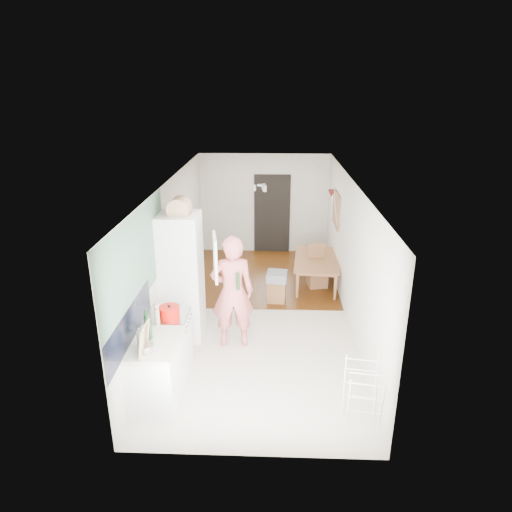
# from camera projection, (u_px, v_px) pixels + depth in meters

# --- Properties ---
(room_shell) EXTENTS (3.20, 7.00, 2.50)m
(room_shell) POSITION_uv_depth(u_px,v_px,m) (260.00, 252.00, 8.13)
(room_shell) COLOR silver
(room_shell) RESTS_ON ground
(floor) EXTENTS (3.20, 7.00, 0.01)m
(floor) POSITION_uv_depth(u_px,v_px,m) (260.00, 314.00, 8.57)
(floor) COLOR beige
(floor) RESTS_ON ground
(wood_floor_overlay) EXTENTS (3.20, 3.30, 0.01)m
(wood_floor_overlay) POSITION_uv_depth(u_px,v_px,m) (262.00, 276.00, 10.30)
(wood_floor_overlay) COLOR #5A2D0B
(wood_floor_overlay) RESTS_ON room_shell
(sage_wall_panel) EXTENTS (0.02, 3.00, 1.30)m
(sage_wall_panel) POSITION_uv_depth(u_px,v_px,m) (137.00, 260.00, 6.11)
(sage_wall_panel) COLOR slate
(sage_wall_panel) RESTS_ON room_shell
(tile_splashback) EXTENTS (0.02, 1.90, 0.50)m
(tile_splashback) POSITION_uv_depth(u_px,v_px,m) (130.00, 326.00, 5.84)
(tile_splashback) COLOR black
(tile_splashback) RESTS_ON room_shell
(doorway_recess) EXTENTS (0.90, 0.04, 2.00)m
(doorway_recess) POSITION_uv_depth(u_px,v_px,m) (272.00, 214.00, 11.47)
(doorway_recess) COLOR black
(doorway_recess) RESTS_ON room_shell
(base_cabinet) EXTENTS (0.60, 0.90, 0.86)m
(base_cabinet) POSITION_uv_depth(u_px,v_px,m) (157.00, 374.00, 6.08)
(base_cabinet) COLOR white
(base_cabinet) RESTS_ON room_shell
(worktop) EXTENTS (0.62, 0.92, 0.06)m
(worktop) POSITION_uv_depth(u_px,v_px,m) (154.00, 344.00, 5.92)
(worktop) COLOR #F1E8CF
(worktop) RESTS_ON room_shell
(range_cooker) EXTENTS (0.60, 0.60, 0.88)m
(range_cooker) POSITION_uv_depth(u_px,v_px,m) (169.00, 343.00, 6.78)
(range_cooker) COLOR white
(range_cooker) RESTS_ON room_shell
(cooker_top) EXTENTS (0.60, 0.60, 0.04)m
(cooker_top) POSITION_uv_depth(u_px,v_px,m) (167.00, 316.00, 6.62)
(cooker_top) COLOR #B4B4B6
(cooker_top) RESTS_ON room_shell
(fridge_housing) EXTENTS (0.66, 0.66, 2.15)m
(fridge_housing) POSITION_uv_depth(u_px,v_px,m) (182.00, 277.00, 7.51)
(fridge_housing) COLOR white
(fridge_housing) RESTS_ON room_shell
(fridge_door) EXTENTS (0.14, 0.56, 0.70)m
(fridge_door) POSITION_uv_depth(u_px,v_px,m) (215.00, 257.00, 7.04)
(fridge_door) COLOR white
(fridge_door) RESTS_ON room_shell
(fridge_interior) EXTENTS (0.02, 0.52, 0.66)m
(fridge_interior) POSITION_uv_depth(u_px,v_px,m) (199.00, 250.00, 7.33)
(fridge_interior) COLOR white
(fridge_interior) RESTS_ON room_shell
(pinboard) EXTENTS (0.03, 0.90, 0.70)m
(pinboard) POSITION_uv_depth(u_px,v_px,m) (336.00, 209.00, 9.75)
(pinboard) COLOR tan
(pinboard) RESTS_ON room_shell
(pinboard_frame) EXTENTS (0.00, 0.94, 0.74)m
(pinboard_frame) POSITION_uv_depth(u_px,v_px,m) (336.00, 209.00, 9.75)
(pinboard_frame) COLOR brown
(pinboard_frame) RESTS_ON room_shell
(wall_sconce) EXTENTS (0.18, 0.18, 0.16)m
(wall_sconce) POSITION_uv_depth(u_px,v_px,m) (332.00, 193.00, 10.29)
(wall_sconce) COLOR maroon
(wall_sconce) RESTS_ON room_shell
(person) EXTENTS (0.88, 0.63, 2.23)m
(person) POSITION_uv_depth(u_px,v_px,m) (232.00, 282.00, 7.21)
(person) COLOR #DC6A69
(person) RESTS_ON floor
(dining_table) EXTENTS (0.89, 1.46, 0.49)m
(dining_table) POSITION_uv_depth(u_px,v_px,m) (317.00, 274.00, 9.79)
(dining_table) COLOR brown
(dining_table) RESTS_ON floor
(dining_chair) EXTENTS (0.44, 0.44, 0.91)m
(dining_chair) POSITION_uv_depth(u_px,v_px,m) (318.00, 266.00, 9.62)
(dining_chair) COLOR brown
(dining_chair) RESTS_ON floor
(stool) EXTENTS (0.38, 0.38, 0.46)m
(stool) POSITION_uv_depth(u_px,v_px,m) (276.00, 290.00, 9.03)
(stool) COLOR brown
(stool) RESTS_ON floor
(grey_drape) EXTENTS (0.42, 0.42, 0.17)m
(grey_drape) POSITION_uv_depth(u_px,v_px,m) (277.00, 276.00, 8.88)
(grey_drape) COLOR gray
(grey_drape) RESTS_ON stool
(drying_rack) EXTENTS (0.48, 0.45, 0.83)m
(drying_rack) POSITION_uv_depth(u_px,v_px,m) (363.00, 394.00, 5.72)
(drying_rack) COLOR white
(drying_rack) RESTS_ON floor
(bread_bin) EXTENTS (0.41, 0.39, 0.19)m
(bread_bin) POSITION_uv_depth(u_px,v_px,m) (179.00, 208.00, 7.09)
(bread_bin) COLOR tan
(bread_bin) RESTS_ON fridge_housing
(red_casserole) EXTENTS (0.31, 0.31, 0.17)m
(red_casserole) POSITION_uv_depth(u_px,v_px,m) (170.00, 312.00, 6.50)
(red_casserole) COLOR red
(red_casserole) RESTS_ON cooker_top
(steel_pan) EXTENTS (0.23, 0.23, 0.10)m
(steel_pan) POSITION_uv_depth(u_px,v_px,m) (146.00, 348.00, 5.68)
(steel_pan) COLOR #B4B4B6
(steel_pan) RESTS_ON worktop
(held_bottle) EXTENTS (0.06, 0.06, 0.27)m
(held_bottle) POSITION_uv_depth(u_px,v_px,m) (238.00, 281.00, 7.01)
(held_bottle) COLOR #1F4320
(held_bottle) RESTS_ON person
(bottle_a) EXTENTS (0.07, 0.07, 0.27)m
(bottle_a) POSITION_uv_depth(u_px,v_px,m) (147.00, 323.00, 6.10)
(bottle_a) COLOR #1F4320
(bottle_a) RESTS_ON worktop
(bottle_b) EXTENTS (0.06, 0.06, 0.25)m
(bottle_b) POSITION_uv_depth(u_px,v_px,m) (150.00, 330.00, 5.94)
(bottle_b) COLOR #1F4320
(bottle_b) RESTS_ON worktop
(bottle_c) EXTENTS (0.09, 0.09, 0.19)m
(bottle_c) POSITION_uv_depth(u_px,v_px,m) (140.00, 339.00, 5.80)
(bottle_c) COLOR silver
(bottle_c) RESTS_ON worktop
(pepper_mill_front) EXTENTS (0.07, 0.07, 0.24)m
(pepper_mill_front) POSITION_uv_depth(u_px,v_px,m) (157.00, 315.00, 6.34)
(pepper_mill_front) COLOR tan
(pepper_mill_front) RESTS_ON worktop
(pepper_mill_back) EXTENTS (0.07, 0.07, 0.24)m
(pepper_mill_back) POSITION_uv_depth(u_px,v_px,m) (157.00, 317.00, 6.30)
(pepper_mill_back) COLOR tan
(pepper_mill_back) RESTS_ON worktop
(chopping_boards) EXTENTS (0.10, 0.29, 0.40)m
(chopping_boards) POSITION_uv_depth(u_px,v_px,m) (144.00, 339.00, 5.60)
(chopping_boards) COLOR tan
(chopping_boards) RESTS_ON worktop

